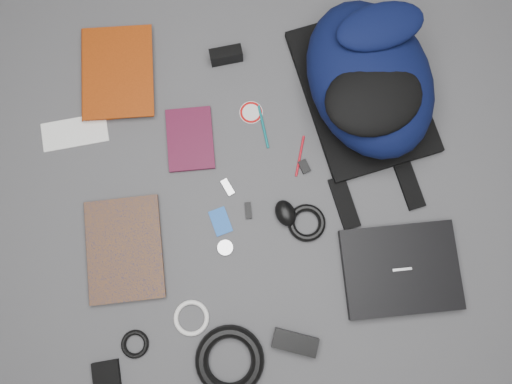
{
  "coord_description": "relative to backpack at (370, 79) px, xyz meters",
  "views": [
    {
      "loc": [
        -0.02,
        -0.24,
        1.45
      ],
      "look_at": [
        0.0,
        0.0,
        0.02
      ],
      "focal_mm": 35.0,
      "sensor_mm": 36.0,
      "label": 1
    }
  ],
  "objects": [
    {
      "name": "headphone_right",
      "position": [
        -0.46,
        -0.43,
        -0.11
      ],
      "size": [
        0.05,
        0.05,
        0.01
      ],
      "primitive_type": "cylinder",
      "rotation": [
        0.0,
        0.0,
        0.13
      ],
      "color": "silver",
      "rests_on": "ground"
    },
    {
      "name": "power_brick",
      "position": [
        -0.29,
        -0.71,
        -0.1
      ],
      "size": [
        0.13,
        0.09,
        0.03
      ],
      "primitive_type": "cube",
      "rotation": [
        0.0,
        0.0,
        -0.35
      ],
      "color": "black",
      "rests_on": "ground"
    },
    {
      "name": "textbook_red",
      "position": [
        -0.84,
        0.14,
        -0.1
      ],
      "size": [
        0.23,
        0.3,
        0.03
      ],
      "primitive_type": "imported",
      "rotation": [
        0.0,
        0.0,
        -0.04
      ],
      "color": "#872B07",
      "rests_on": "ground"
    },
    {
      "name": "pen_red",
      "position": [
        -0.21,
        -0.18,
        -0.11
      ],
      "size": [
        0.04,
        0.12,
        0.01
      ],
      "primitive_type": "cylinder",
      "rotation": [
        1.57,
        0.0,
        -0.3
      ],
      "color": "red",
      "rests_on": "ground"
    },
    {
      "name": "dvd_case",
      "position": [
        -0.53,
        -0.09,
        -0.1
      ],
      "size": [
        0.14,
        0.19,
        0.02
      ],
      "primitive_type": "cube",
      "rotation": [
        0.0,
        0.0,
        -0.01
      ],
      "color": "#420C21",
      "rests_on": "ground"
    },
    {
      "name": "pouch",
      "position": [
        -0.81,
        -0.74,
        -0.1
      ],
      "size": [
        0.08,
        0.08,
        0.02
      ],
      "primitive_type": "cube",
      "rotation": [
        0.0,
        0.0,
        0.06
      ],
      "color": "black",
      "rests_on": "ground"
    },
    {
      "name": "power_cord_coil",
      "position": [
        -0.47,
        -0.73,
        -0.09
      ],
      "size": [
        0.22,
        0.22,
        0.04
      ],
      "primitive_type": "torus",
      "rotation": [
        0.0,
        0.0,
        -0.17
      ],
      "color": "black",
      "rests_on": "ground"
    },
    {
      "name": "ground",
      "position": [
        -0.35,
        -0.28,
        -0.11
      ],
      "size": [
        4.0,
        4.0,
        0.0
      ],
      "primitive_type": "plane",
      "color": "#4F4F51",
      "rests_on": "ground"
    },
    {
      "name": "comic_book",
      "position": [
        -0.85,
        -0.4,
        -0.1
      ],
      "size": [
        0.22,
        0.3,
        0.02
      ],
      "primitive_type": "imported",
      "rotation": [
        0.0,
        0.0,
        0.01
      ],
      "color": "#A35A0B",
      "rests_on": "ground"
    },
    {
      "name": "headphone_left",
      "position": [
        -0.68,
        -0.38,
        -0.11
      ],
      "size": [
        0.05,
        0.05,
        0.01
      ],
      "primitive_type": "cylinder",
      "rotation": [
        0.0,
        0.0,
        0.04
      ],
      "color": "silver",
      "rests_on": "ground"
    },
    {
      "name": "usb_silver",
      "position": [
        -0.43,
        -0.25,
        -0.11
      ],
      "size": [
        0.04,
        0.05,
        0.01
      ],
      "primitive_type": "cube",
      "rotation": [
        0.0,
        0.0,
        0.43
      ],
      "color": "silver",
      "rests_on": "ground"
    },
    {
      "name": "mouse",
      "position": [
        -0.27,
        -0.35,
        -0.09
      ],
      "size": [
        0.08,
        0.09,
        0.04
      ],
      "primitive_type": "ellipsoid",
      "rotation": [
        0.0,
        0.0,
        0.31
      ],
      "color": "black",
      "rests_on": "ground"
    },
    {
      "name": "envelope",
      "position": [
        -0.87,
        -0.04,
        -0.11
      ],
      "size": [
        0.2,
        0.11,
        0.0
      ],
      "primitive_type": "cube",
      "rotation": [
        0.0,
        0.0,
        0.08
      ],
      "color": "white",
      "rests_on": "ground"
    },
    {
      "name": "pen_teal",
      "position": [
        -0.31,
        -0.08,
        -0.11
      ],
      "size": [
        0.02,
        0.14,
        0.01
      ],
      "primitive_type": "cylinder",
      "rotation": [
        1.57,
        0.0,
        0.11
      ],
      "color": "#0B666B",
      "rests_on": "ground"
    },
    {
      "name": "laptop",
      "position": [
        0.03,
        -0.54,
        -0.09
      ],
      "size": [
        0.32,
        0.25,
        0.03
      ],
      "primitive_type": "cube",
      "rotation": [
        0.0,
        0.0,
        -0.01
      ],
      "color": "black",
      "rests_on": "ground"
    },
    {
      "name": "sticker_disc",
      "position": [
        -0.34,
        -0.03,
        -0.11
      ],
      "size": [
        0.09,
        0.09,
        0.0
      ],
      "primitive_type": "cylinder",
      "rotation": [
        0.0,
        0.0,
        0.37
      ],
      "color": "white",
      "rests_on": "ground"
    },
    {
      "name": "white_cable_coil",
      "position": [
        -0.57,
        -0.61,
        -0.1
      ],
      "size": [
        0.11,
        0.11,
        0.01
      ],
      "primitive_type": "torus",
      "rotation": [
        0.0,
        0.0,
        -0.07
      ],
      "color": "white",
      "rests_on": "ground"
    },
    {
      "name": "cable_coil",
      "position": [
        -0.21,
        -0.38,
        -0.1
      ],
      "size": [
        0.14,
        0.14,
        0.02
      ],
      "primitive_type": "torus",
      "rotation": [
        0.0,
        0.0,
        0.34
      ],
      "color": "black",
      "rests_on": "ground"
    },
    {
      "name": "earbud_coil",
      "position": [
        -0.73,
        -0.67,
        -0.1
      ],
      "size": [
        0.09,
        0.09,
        0.01
      ],
      "primitive_type": "torus",
      "rotation": [
        0.0,
        0.0,
        0.18
      ],
      "color": "black",
      "rests_on": "ground"
    },
    {
      "name": "id_badge",
      "position": [
        -0.46,
        -0.35,
        -0.11
      ],
      "size": [
        0.07,
        0.09,
        0.0
      ],
      "primitive_type": "cube",
      "rotation": [
        0.0,
        0.0,
        0.26
      ],
      "color": "blue",
      "rests_on": "ground"
    },
    {
      "name": "key_fob",
      "position": [
        -0.2,
        -0.21,
        -0.11
      ],
      "size": [
        0.04,
        0.05,
        0.01
      ],
      "primitive_type": "cube",
      "rotation": [
        0.0,
        0.0,
        0.33
      ],
      "color": "black",
      "rests_on": "ground"
    },
    {
      "name": "compact_camera",
      "position": [
        -0.4,
        0.15,
        -0.08
      ],
      "size": [
        0.1,
        0.05,
        0.05
      ],
      "primitive_type": "cube",
      "rotation": [
        0.0,
        0.0,
        0.1
      ],
      "color": "black",
      "rests_on": "ground"
    },
    {
      "name": "backpack",
      "position": [
        0.0,
        0.0,
        0.0
      ],
      "size": [
        0.46,
        0.59,
        0.22
      ],
      "primitive_type": null,
      "rotation": [
        0.0,
        0.0,
        0.19
      ],
      "color": "black",
      "rests_on": "ground"
    },
    {
      "name": "usb_black",
      "position": [
        -0.38,
        -0.33,
        -0.11
      ],
      "size": [
        0.02,
        0.05,
        0.01
      ],
      "primitive_type": "cube",
      "rotation": [
        0.0,
        0.0,
        -0.01
      ],
      "color": "black",
      "rests_on": "ground"
    }
  ]
}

